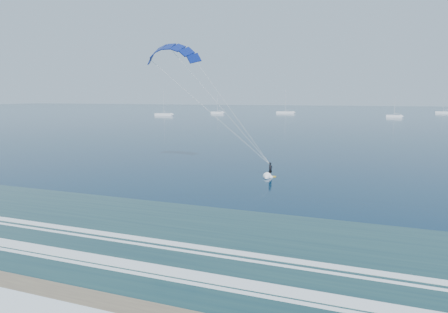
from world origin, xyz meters
name	(u,v)px	position (x,y,z in m)	size (l,w,h in m)	color
kitesurfer_rig	(217,103)	(1.85, 33.30, 9.30)	(18.59, 4.87, 17.83)	gold
sailboat_0	(164,114)	(-84.85, 174.91, 0.69)	(10.15, 2.40, 13.60)	white
sailboat_1	(217,113)	(-67.04, 207.46, 0.68)	(7.80, 2.40, 10.84)	white
sailboat_2	(285,112)	(-30.13, 225.75, 0.70)	(10.76, 2.40, 14.23)	white
sailboat_3	(394,116)	(29.42, 198.29, 0.67)	(7.26, 2.40, 10.28)	white
sailboat_4	(443,112)	(59.07, 258.90, 0.68)	(8.70, 2.40, 11.84)	white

